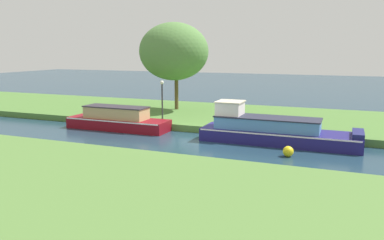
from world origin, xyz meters
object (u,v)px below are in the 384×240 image
at_px(navy_narrowboat, 273,131).
at_px(willow_tree_left, 174,52).
at_px(maroon_barge, 118,120).
at_px(lamp_post, 162,94).
at_px(channel_buoy, 288,151).
at_px(mooring_post_near, 221,120).

height_order(navy_narrowboat, willow_tree_left, willow_tree_left).
height_order(maroon_barge, lamp_post, lamp_post).
height_order(willow_tree_left, channel_buoy, willow_tree_left).
distance_m(maroon_barge, mooring_post_near, 6.32).
distance_m(willow_tree_left, lamp_post, 4.65).
bearing_deg(navy_narrowboat, mooring_post_near, 158.95).
relative_size(navy_narrowboat, willow_tree_left, 1.27).
xyz_separation_m(maroon_barge, willow_tree_left, (1.06, 5.98, 4.08)).
height_order(lamp_post, channel_buoy, lamp_post).
bearing_deg(maroon_barge, navy_narrowboat, 0.00).
bearing_deg(willow_tree_left, lamp_post, -76.91).
bearing_deg(navy_narrowboat, maroon_barge, -180.00).
height_order(lamp_post, mooring_post_near, lamp_post).
relative_size(willow_tree_left, lamp_post, 2.57).
xyz_separation_m(navy_narrowboat, willow_tree_left, (-8.39, 5.98, 4.01)).
distance_m(maroon_barge, navy_narrowboat, 9.45).
relative_size(navy_narrowboat, lamp_post, 3.27).
bearing_deg(mooring_post_near, channel_buoy, -39.98).
xyz_separation_m(maroon_barge, mooring_post_near, (6.19, 1.26, 0.17)).
height_order(maroon_barge, mooring_post_near, maroon_barge).
relative_size(maroon_barge, lamp_post, 2.62).
bearing_deg(mooring_post_near, navy_narrowboat, -21.05).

